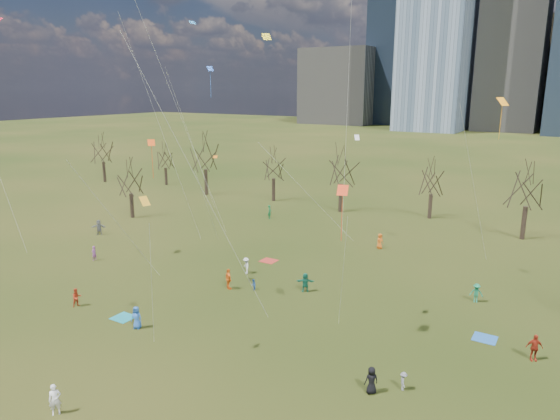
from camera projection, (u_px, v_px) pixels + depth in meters
The scene contains 22 objects.
ground at pixel (191, 340), 35.27m from camera, with size 500.00×500.00×0.00m, color black.
downtown_skyline at pixel (532, 33), 201.54m from camera, with size 212.50×78.00×118.00m.
bare_tree_row at pixel (381, 177), 64.67m from camera, with size 113.04×29.80×9.50m.
blanket_teal at pixel (123, 318), 38.74m from camera, with size 1.60×1.50×0.03m, color teal.
blanket_navy at pixel (485, 338), 35.53m from camera, with size 1.60×1.50×0.03m, color #245DAA.
blanket_crimson at pixel (269, 261), 51.45m from camera, with size 1.60×1.50×0.03m, color #B12D23.
person_0 at pixel (137, 318), 36.85m from camera, with size 0.84×0.55×1.72m, color blue.
person_1 at pixel (55, 400), 27.12m from camera, with size 0.65×0.42×1.77m, color white.
person_2 at pixel (77, 297), 40.59m from camera, with size 0.76×0.59×1.56m, color red.
person_3 at pixel (403, 381), 29.35m from camera, with size 0.74×0.43×1.15m, color slate.
person_4 at pixel (229, 279), 44.05m from camera, with size 1.11×0.46×1.89m, color orange.
person_5 at pixel (305, 282), 43.50m from camera, with size 1.60×0.51×1.73m, color #17694F.
person_6 at pixel (371, 380), 28.99m from camera, with size 0.81×0.53×1.66m, color black.
person_7 at pixel (94, 253), 51.47m from camera, with size 0.56×0.37×1.55m, color #8D468C.
person_8 at pixel (253, 285), 43.98m from camera, with size 0.48×0.37×0.99m, color #2A5AB6.
person_9 at pixel (246, 266), 47.82m from camera, with size 1.03×0.59×1.59m, color silver.
person_10 at pixel (534, 347), 32.50m from camera, with size 1.07×0.45×1.83m, color #A32917.
person_11 at pixel (99, 227), 60.43m from camera, with size 1.72×0.55×1.86m, color slate.
person_12 at pixel (380, 241), 55.22m from camera, with size 0.84×0.55×1.72m, color orange.
person_13 at pixel (270, 212), 67.97m from camera, with size 0.68×0.45×1.87m, color #176B38.
person_15 at pixel (476, 293), 41.38m from camera, with size 1.06×0.61×1.64m, color #19724C.
kites_airborne at pixel (302, 141), 43.08m from camera, with size 62.61×35.56×28.81m.
Camera 1 is at (22.12, -24.03, 17.38)m, focal length 32.00 mm.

